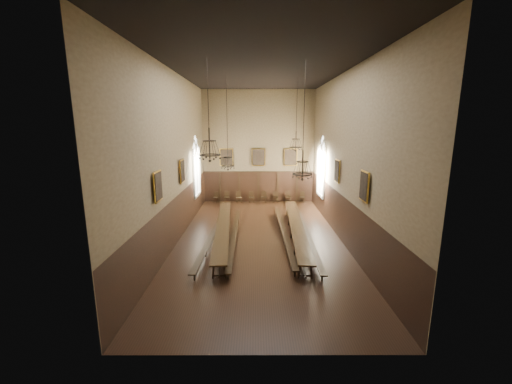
{
  "coord_description": "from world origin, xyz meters",
  "views": [
    {
      "loc": [
        -0.24,
        -16.54,
        6.23
      ],
      "look_at": [
        -0.21,
        1.5,
        2.39
      ],
      "focal_mm": 22.0,
      "sensor_mm": 36.0,
      "label": 1
    }
  ],
  "objects_px": {
    "bench_right_inner": "(284,234)",
    "chandelier_front_right": "(302,167)",
    "bench_right_outer": "(306,235)",
    "chair_2": "(239,199)",
    "chair_0": "(216,199)",
    "chandelier_front_left": "(210,149)",
    "chair_4": "(264,199)",
    "bench_left_inner": "(234,236)",
    "chair_1": "(227,199)",
    "chair_5": "(275,199)",
    "chair_3": "(252,199)",
    "chandelier_back_left": "(228,160)",
    "table_right": "(296,231)",
    "table_left": "(223,232)",
    "bench_left_outer": "(214,234)",
    "chair_7": "(302,199)",
    "chandelier_back_right": "(296,142)",
    "chair_6": "(288,199)"
  },
  "relations": [
    {
      "from": "table_right",
      "to": "chair_5",
      "type": "xyz_separation_m",
      "value": [
        -0.63,
        8.43,
        -0.14
      ]
    },
    {
      "from": "bench_right_inner",
      "to": "chandelier_back_left",
      "type": "xyz_separation_m",
      "value": [
        -3.27,
        2.23,
        3.92
      ]
    },
    {
      "from": "chandelier_back_right",
      "to": "chair_1",
      "type": "bearing_deg",
      "value": 128.33
    },
    {
      "from": "chair_5",
      "to": "bench_left_outer",
      "type": "bearing_deg",
      "value": -112.24
    },
    {
      "from": "chair_1",
      "to": "chair_2",
      "type": "bearing_deg",
      "value": -7.94
    },
    {
      "from": "chair_7",
      "to": "chandelier_back_right",
      "type": "relative_size",
      "value": 0.21
    },
    {
      "from": "bench_left_inner",
      "to": "chair_0",
      "type": "height_order",
      "value": "chair_0"
    },
    {
      "from": "chair_7",
      "to": "table_right",
      "type": "bearing_deg",
      "value": -85.36
    },
    {
      "from": "table_left",
      "to": "bench_right_inner",
      "type": "height_order",
      "value": "table_left"
    },
    {
      "from": "chair_3",
      "to": "chandelier_back_left",
      "type": "xyz_separation_m",
      "value": [
        -1.35,
        -6.2,
        3.93
      ]
    },
    {
      "from": "chair_0",
      "to": "chair_6",
      "type": "height_order",
      "value": "chair_6"
    },
    {
      "from": "table_left",
      "to": "bench_left_outer",
      "type": "xyz_separation_m",
      "value": [
        -0.5,
        -0.09,
        -0.11
      ]
    },
    {
      "from": "bench_left_outer",
      "to": "chandelier_front_right",
      "type": "distance_m",
      "value": 6.44
    },
    {
      "from": "chair_1",
      "to": "chandelier_back_right",
      "type": "height_order",
      "value": "chandelier_back_right"
    },
    {
      "from": "bench_right_outer",
      "to": "chair_2",
      "type": "xyz_separation_m",
      "value": [
        -4.18,
        8.62,
        -0.01
      ]
    },
    {
      "from": "chair_4",
      "to": "chair_7",
      "type": "distance_m",
      "value": 3.18
    },
    {
      "from": "table_left",
      "to": "chandelier_front_left",
      "type": "xyz_separation_m",
      "value": [
        -0.19,
        -2.94,
        4.82
      ]
    },
    {
      "from": "chair_4",
      "to": "table_left",
      "type": "bearing_deg",
      "value": -96.54
    },
    {
      "from": "table_right",
      "to": "chandelier_back_left",
      "type": "distance_m",
      "value": 5.9
    },
    {
      "from": "table_right",
      "to": "chandelier_back_right",
      "type": "height_order",
      "value": "chandelier_back_right"
    },
    {
      "from": "chair_0",
      "to": "chandelier_back_left",
      "type": "distance_m",
      "value": 7.56
    },
    {
      "from": "bench_right_outer",
      "to": "chair_5",
      "type": "relative_size",
      "value": 11.37
    },
    {
      "from": "chair_0",
      "to": "chair_6",
      "type": "distance_m",
      "value": 5.97
    },
    {
      "from": "table_left",
      "to": "chandelier_front_right",
      "type": "xyz_separation_m",
      "value": [
        3.98,
        -2.35,
        3.94
      ]
    },
    {
      "from": "bench_right_inner",
      "to": "chair_0",
      "type": "relative_size",
      "value": 11.42
    },
    {
      "from": "chair_0",
      "to": "chair_5",
      "type": "height_order",
      "value": "chair_5"
    },
    {
      "from": "chair_0",
      "to": "chandelier_front_left",
      "type": "distance_m",
      "value": 12.51
    },
    {
      "from": "chair_1",
      "to": "chandelier_front_right",
      "type": "xyz_separation_m",
      "value": [
        4.51,
        -10.74,
        4.06
      ]
    },
    {
      "from": "chandelier_front_left",
      "to": "bench_left_inner",
      "type": "bearing_deg",
      "value": 71.69
    },
    {
      "from": "chandelier_front_left",
      "to": "chair_2",
      "type": "bearing_deg",
      "value": 86.79
    },
    {
      "from": "chair_2",
      "to": "bench_left_outer",
      "type": "bearing_deg",
      "value": -110.03
    },
    {
      "from": "bench_left_outer",
      "to": "chandelier_back_right",
      "type": "distance_m",
      "value": 7.27
    },
    {
      "from": "chair_0",
      "to": "chandelier_back_left",
      "type": "bearing_deg",
      "value": -59.81
    },
    {
      "from": "chair_4",
      "to": "chandelier_back_right",
      "type": "xyz_separation_m",
      "value": [
        1.77,
        -6.05,
        4.96
      ]
    },
    {
      "from": "bench_right_inner",
      "to": "chair_0",
      "type": "height_order",
      "value": "chair_0"
    },
    {
      "from": "bench_right_inner",
      "to": "chandelier_front_right",
      "type": "distance_m",
      "value": 4.72
    },
    {
      "from": "bench_left_outer",
      "to": "chandelier_back_left",
      "type": "height_order",
      "value": "chandelier_back_left"
    },
    {
      "from": "chair_3",
      "to": "chair_2",
      "type": "bearing_deg",
      "value": 176.06
    },
    {
      "from": "bench_right_inner",
      "to": "bench_right_outer",
      "type": "bearing_deg",
      "value": -11.9
    },
    {
      "from": "chair_0",
      "to": "chair_2",
      "type": "distance_m",
      "value": 1.92
    },
    {
      "from": "chandelier_back_left",
      "to": "chandelier_front_left",
      "type": "distance_m",
      "value": 5.27
    },
    {
      "from": "chair_6",
      "to": "chandelier_back_left",
      "type": "height_order",
      "value": "chandelier_back_left"
    },
    {
      "from": "chair_4",
      "to": "bench_left_inner",
      "type": "bearing_deg",
      "value": -91.82
    },
    {
      "from": "chair_6",
      "to": "chandelier_front_right",
      "type": "distance_m",
      "value": 11.48
    },
    {
      "from": "chair_4",
      "to": "chair_7",
      "type": "xyz_separation_m",
      "value": [
        3.18,
        0.07,
        -0.01
      ]
    },
    {
      "from": "bench_left_inner",
      "to": "chandelier_front_right",
      "type": "distance_m",
      "value": 5.6
    },
    {
      "from": "table_right",
      "to": "chandelier_front_left",
      "type": "bearing_deg",
      "value": -145.15
    },
    {
      "from": "bench_left_outer",
      "to": "chair_1",
      "type": "xyz_separation_m",
      "value": [
        -0.03,
        8.48,
        -0.02
      ]
    },
    {
      "from": "table_left",
      "to": "bench_right_inner",
      "type": "xyz_separation_m",
      "value": [
        3.41,
        -0.01,
        -0.12
      ]
    },
    {
      "from": "chair_7",
      "to": "chandelier_back_right",
      "type": "xyz_separation_m",
      "value": [
        -1.41,
        -6.13,
        4.97
      ]
    }
  ]
}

